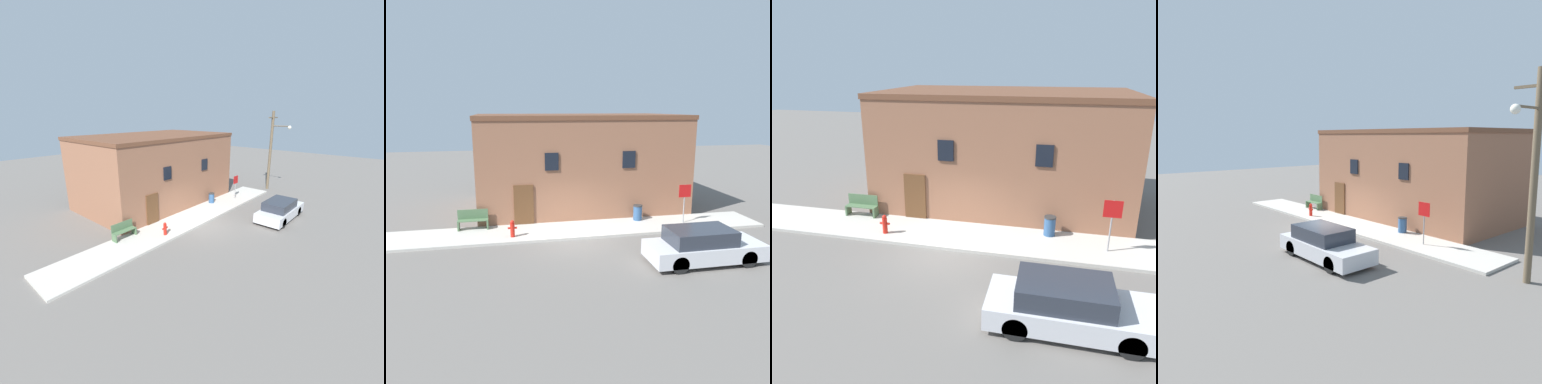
{
  "view_description": "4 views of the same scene",
  "coord_description": "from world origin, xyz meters",
  "views": [
    {
      "loc": [
        -12.66,
        -9.89,
        7.24
      ],
      "look_at": [
        0.41,
        1.3,
        2.0
      ],
      "focal_mm": 24.0,
      "sensor_mm": 36.0,
      "label": 1
    },
    {
      "loc": [
        -3.18,
        -16.2,
        6.01
      ],
      "look_at": [
        0.41,
        1.3,
        2.0
      ],
      "focal_mm": 35.0,
      "sensor_mm": 36.0,
      "label": 2
    },
    {
      "loc": [
        3.73,
        -12.43,
        6.81
      ],
      "look_at": [
        0.41,
        1.3,
        2.0
      ],
      "focal_mm": 35.0,
      "sensor_mm": 36.0,
      "label": 3
    },
    {
      "loc": [
        17.05,
        -12.59,
        5.23
      ],
      "look_at": [
        0.41,
        1.3,
        2.0
      ],
      "focal_mm": 35.0,
      "sensor_mm": 36.0,
      "label": 4
    }
  ],
  "objects": [
    {
      "name": "fire_hydrant",
      "position": [
        -2.84,
        0.69,
        0.53
      ],
      "size": [
        0.43,
        0.2,
        0.81
      ],
      "color": "red",
      "rests_on": "sidewalk"
    },
    {
      "name": "stop_sign",
      "position": [
        6.03,
        1.16,
        1.55
      ],
      "size": [
        0.66,
        0.06,
        2.04
      ],
      "color": "gray",
      "rests_on": "sidewalk"
    },
    {
      "name": "sidewalk",
      "position": [
        0.0,
        1.3,
        0.06
      ],
      "size": [
        19.96,
        2.6,
        0.13
      ],
      "color": "#BCB7AD",
      "rests_on": "ground"
    },
    {
      "name": "brick_building",
      "position": [
        1.36,
        6.2,
        2.83
      ],
      "size": [
        11.9,
        7.33,
        5.65
      ],
      "color": "#8E5B42",
      "rests_on": "ground"
    },
    {
      "name": "bench",
      "position": [
        -4.72,
        2.29,
        0.59
      ],
      "size": [
        1.47,
        0.44,
        0.97
      ],
      "color": "#4C6B47",
      "rests_on": "sidewalk"
    },
    {
      "name": "ground_plane",
      "position": [
        0.0,
        0.0,
        0.0
      ],
      "size": [
        80.0,
        80.0,
        0.0
      ],
      "primitive_type": "plane",
      "color": "#66605B"
    },
    {
      "name": "trash_bin",
      "position": [
        3.84,
        2.1,
        0.54
      ],
      "size": [
        0.48,
        0.48,
        0.82
      ],
      "color": "#2D517F",
      "rests_on": "sidewalk"
    },
    {
      "name": "parked_car",
      "position": [
        4.48,
        -3.5,
        0.68
      ],
      "size": [
        4.58,
        1.83,
        1.41
      ],
      "color": "black",
      "rests_on": "ground"
    }
  ]
}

